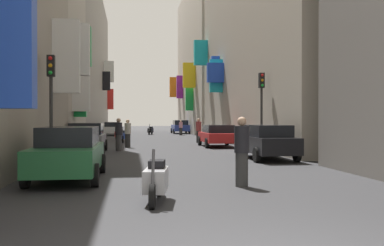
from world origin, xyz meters
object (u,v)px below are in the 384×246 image
object	(u,v)px
parked_car_blue	(180,127)
pedestrian_crossing	(119,134)
pedestrian_far_away	(181,128)
pedestrian_mid_street	(242,152)
parked_car_green	(69,152)
pedestrian_near_right	(128,134)
parked_car_black	(267,141)
scooter_red	(119,135)
scooter_white	(119,129)
pedestrian_near_left	(199,131)
scooter_black	(151,130)
scooter_green	(87,149)
parked_car_red	(218,135)
parked_car_grey	(86,137)
traffic_light_near_corner	(51,91)
scooter_silver	(156,180)
parked_car_white	(112,128)
traffic_light_far_corner	(262,98)
scooter_blue	(123,136)

from	to	relation	value
parked_car_blue	pedestrian_crossing	bearing A→B (deg)	-103.08
parked_car_blue	pedestrian_far_away	xyz separation A→B (m)	(-0.54, -5.39, -0.03)
pedestrian_mid_street	pedestrian_crossing	bearing A→B (deg)	104.47
pedestrian_far_away	parked_car_green	bearing A→B (deg)	-101.75
pedestrian_near_right	pedestrian_mid_street	world-z (taller)	pedestrian_mid_street
parked_car_black	scooter_red	bearing A→B (deg)	110.62
scooter_white	pedestrian_near_left	xyz separation A→B (m)	(6.21, -23.20, 0.41)
pedestrian_near_right	parked_car_green	bearing A→B (deg)	-96.45
scooter_white	scooter_black	size ratio (longest dim) A/B	0.98
parked_car_green	scooter_green	distance (m)	6.31
scooter_black	pedestrian_near_right	world-z (taller)	pedestrian_near_right
parked_car_red	pedestrian_crossing	xyz separation A→B (m)	(-5.93, -2.72, 0.16)
parked_car_grey	traffic_light_near_corner	size ratio (longest dim) A/B	1.01
scooter_silver	scooter_red	bearing A→B (deg)	92.99
pedestrian_mid_street	scooter_green	bearing A→B (deg)	119.09
parked_car_red	pedestrian_far_away	distance (m)	19.25
parked_car_white	pedestrian_crossing	xyz separation A→B (m)	(1.25, -22.93, 0.15)
scooter_black	traffic_light_far_corner	xyz separation A→B (m)	(4.33, -26.81, 2.28)
scooter_green	pedestrian_far_away	size ratio (longest dim) A/B	1.27
parked_car_green	parked_car_grey	bearing A→B (deg)	92.71
pedestrian_mid_street	parked_car_red	bearing A→B (deg)	81.08
scooter_red	pedestrian_near_left	bearing A→B (deg)	-36.73
traffic_light_far_corner	scooter_black	bearing A→B (deg)	99.17
pedestrian_near_left	pedestrian_near_right	size ratio (longest dim) A/B	1.04
parked_car_red	traffic_light_near_corner	bearing A→B (deg)	-126.77
scooter_red	parked_car_white	bearing A→B (deg)	95.08
pedestrian_crossing	scooter_blue	bearing A→B (deg)	89.49
parked_car_black	pedestrian_crossing	size ratio (longest dim) A/B	2.45
parked_car_green	pedestrian_near_left	xyz separation A→B (m)	(6.57, 18.69, 0.09)
parked_car_red	traffic_light_far_corner	xyz separation A→B (m)	(1.17, -5.39, 2.03)
scooter_white	parked_car_red	bearing A→B (deg)	-76.52
parked_car_blue	parked_car_red	size ratio (longest dim) A/B	1.07
parked_car_blue	pedestrian_near_right	world-z (taller)	pedestrian_near_right
scooter_green	pedestrian_mid_street	distance (m)	9.47
pedestrian_crossing	pedestrian_far_away	size ratio (longest dim) A/B	1.12
parked_car_grey	scooter_silver	bearing A→B (deg)	-79.01
pedestrian_mid_street	traffic_light_far_corner	distance (m)	11.37
scooter_white	traffic_light_far_corner	xyz separation A→B (m)	(7.85, -33.25, 2.28)
scooter_blue	scooter_green	distance (m)	13.97
scooter_red	pedestrian_crossing	distance (m)	11.66
parked_car_grey	scooter_white	size ratio (longest dim) A/B	2.33
pedestrian_crossing	pedestrian_far_away	xyz separation A→B (m)	(5.82, 21.97, -0.10)
parked_car_blue	pedestrian_crossing	world-z (taller)	pedestrian_crossing
parked_car_black	traffic_light_far_corner	bearing A→B (deg)	77.05
parked_car_black	scooter_red	world-z (taller)	parked_car_black
scooter_blue	scooter_white	bearing A→B (deg)	92.18
scooter_black	scooter_white	bearing A→B (deg)	118.68
parked_car_grey	traffic_light_far_corner	world-z (taller)	traffic_light_far_corner
parked_car_white	scooter_red	size ratio (longest dim) A/B	2.32
parked_car_blue	scooter_white	xyz separation A→B (m)	(-7.10, 3.23, -0.34)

